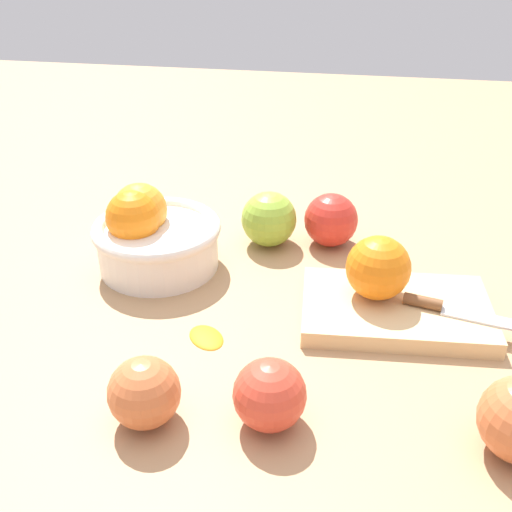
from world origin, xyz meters
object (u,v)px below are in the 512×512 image
bowl (152,234)px  cutting_board (396,310)px  apple_front_left (144,393)px  knife (451,310)px  apple_front_center (270,395)px  apple_back_left (269,219)px  orange_on_board (378,268)px  apple_back_right (331,220)px

bowl → cutting_board: 0.34m
bowl → cutting_board: bowl is taller
apple_front_left → knife: bearing=33.7°
apple_front_center → apple_back_left: 0.36m
orange_on_board → apple_back_right: 0.17m
bowl → apple_back_right: 0.26m
apple_front_center → apple_back_left: (-0.05, 0.35, 0.00)m
knife → apple_back_right: apple_back_right is taller
apple_front_left → apple_front_center: (0.12, 0.02, 0.00)m
apple_back_right → bowl: bearing=-156.7°
apple_front_left → apple_front_center: 0.12m
knife → apple_back_left: 0.29m
orange_on_board → apple_back_left: orange_on_board is taller
knife → apple_front_center: size_ratio=2.18×
bowl → orange_on_board: bowl is taller
knife → apple_front_left: apple_front_left is taller
orange_on_board → knife: size_ratio=0.50×
apple_front_center → apple_back_right: bearing=84.7°
bowl → apple_back_right: bowl is taller
bowl → orange_on_board: size_ratio=2.23×
bowl → orange_on_board: 0.31m
cutting_board → knife: bearing=-10.0°
cutting_board → apple_front_center: bearing=-122.3°
bowl → apple_front_center: size_ratio=2.44×
apple_front_center → knife: bearing=45.0°
apple_back_left → apple_front_center: bearing=-81.3°
knife → apple_back_right: bearing=129.9°
apple_front_left → apple_back_left: 0.38m
knife → apple_front_left: size_ratio=2.20×
orange_on_board → apple_front_center: bearing=-115.3°
bowl → knife: bowl is taller
bowl → cutting_board: (0.33, -0.07, -0.04)m
cutting_board → apple_back_left: bearing=138.7°
knife → cutting_board: bearing=170.0°
bowl → apple_front_center: bearing=-53.1°
knife → apple_back_left: bearing=145.1°
apple_front_left → apple_back_left: size_ratio=0.88×
apple_front_center → apple_back_left: size_ratio=0.89×
bowl → cutting_board: bearing=-12.2°
cutting_board → apple_back_right: bearing=117.9°
apple_front_center → apple_front_left: bearing=-171.9°
apple_front_center → apple_back_right: 0.37m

